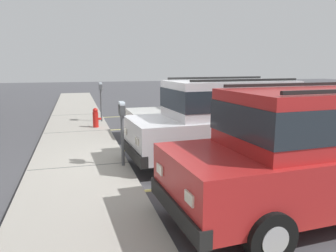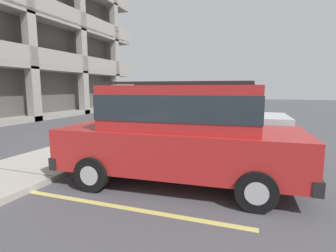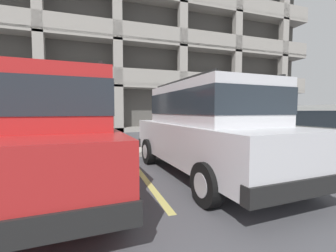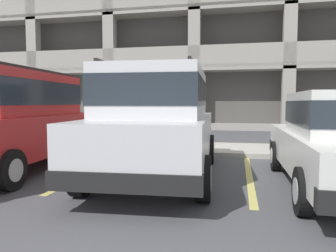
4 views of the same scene
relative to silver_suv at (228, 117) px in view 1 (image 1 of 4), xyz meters
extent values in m
cube|color=#4C4C51|center=(0.14, 2.20, -1.14)|extent=(80.00, 80.00, 0.10)
cube|color=#ADA89E|center=(0.14, 3.50, -1.03)|extent=(40.00, 2.20, 0.12)
cube|color=#606060|center=(0.14, 3.50, -0.97)|extent=(0.03, 2.16, 0.00)
cube|color=#606060|center=(4.14, 3.50, -0.97)|extent=(0.03, 2.16, 0.00)
cube|color=#606060|center=(8.14, 3.50, -0.97)|extent=(0.03, 2.16, 0.00)
cube|color=#DBD16B|center=(-1.38, 0.80, -1.08)|extent=(0.12, 4.80, 0.01)
cube|color=#DBD16B|center=(1.67, 0.80, -1.08)|extent=(0.12, 4.80, 0.01)
cube|color=#DBD16B|center=(4.71, 0.80, -1.08)|extent=(0.12, 4.80, 0.01)
cube|color=#DBD16B|center=(7.75, 0.80, -1.08)|extent=(0.12, 4.80, 0.01)
cube|color=silver|center=(0.00, 0.02, -0.36)|extent=(2.11, 4.80, 0.80)
cube|color=silver|center=(0.00, -0.03, 0.46)|extent=(1.79, 3.00, 0.84)
cube|color=#232B33|center=(0.00, -0.03, 0.48)|extent=(1.81, 3.03, 0.46)
cube|color=black|center=(-0.14, 2.33, -0.64)|extent=(1.88, 0.27, 0.24)
cube|color=black|center=(0.13, -2.28, -0.64)|extent=(1.88, 0.27, 0.24)
cube|color=silver|center=(0.43, 2.41, -0.28)|extent=(0.24, 0.04, 0.14)
cube|color=silver|center=(-0.71, 2.34, -0.28)|extent=(0.24, 0.04, 0.14)
cylinder|color=black|center=(0.81, 1.53, -0.76)|extent=(0.24, 0.67, 0.66)
cylinder|color=#B2B2B7|center=(0.81, 1.53, -0.76)|extent=(0.24, 0.38, 0.36)
cylinder|color=black|center=(-0.99, 1.42, -0.76)|extent=(0.24, 0.67, 0.66)
cylinder|color=#B2B2B7|center=(-0.99, 1.42, -0.76)|extent=(0.24, 0.38, 0.36)
cylinder|color=black|center=(0.98, -1.38, -0.76)|extent=(0.24, 0.67, 0.66)
cylinder|color=#B2B2B7|center=(0.98, -1.38, -0.76)|extent=(0.24, 0.38, 0.36)
cylinder|color=black|center=(-0.82, -1.49, -0.76)|extent=(0.24, 0.67, 0.66)
cylinder|color=#B2B2B7|center=(-0.82, -1.49, -0.76)|extent=(0.24, 0.38, 0.36)
cube|color=black|center=(0.69, 0.01, 0.92)|extent=(0.20, 2.62, 0.05)
cube|color=black|center=(-0.69, -0.07, 0.92)|extent=(0.20, 2.62, 0.05)
cube|color=red|center=(-3.02, -0.04, -0.36)|extent=(2.10, 4.79, 0.80)
cube|color=red|center=(-3.02, -0.09, 0.46)|extent=(1.78, 3.00, 0.84)
cube|color=#232B33|center=(-3.02, -0.09, 0.48)|extent=(1.80, 3.02, 0.46)
cube|color=black|center=(-3.15, 2.27, -0.64)|extent=(1.88, 0.26, 0.24)
cube|color=silver|center=(-2.58, 2.35, -0.28)|extent=(0.24, 0.04, 0.14)
cube|color=silver|center=(-3.72, 2.29, -0.28)|extent=(0.24, 0.04, 0.14)
cylinder|color=black|center=(-2.20, 1.47, -0.76)|extent=(0.24, 0.67, 0.66)
cylinder|color=#B2B2B7|center=(-2.20, 1.47, -0.76)|extent=(0.24, 0.37, 0.36)
cylinder|color=black|center=(-4.00, 1.37, -0.76)|extent=(0.24, 0.67, 0.66)
cylinder|color=#B2B2B7|center=(-4.00, 1.37, -0.76)|extent=(0.24, 0.37, 0.36)
cube|color=black|center=(-2.33, -0.05, 0.92)|extent=(0.20, 2.62, 0.05)
cube|color=silver|center=(3.05, -0.31, -0.49)|extent=(1.74, 4.41, 0.60)
cube|color=silver|center=(3.05, -0.61, 0.13)|extent=(1.51, 1.99, 0.64)
cube|color=#232B33|center=(3.05, -0.61, 0.15)|extent=(1.54, 2.02, 0.35)
cube|color=black|center=(3.03, 1.85, -0.67)|extent=(1.74, 0.17, 0.24)
cube|color=black|center=(3.07, -2.47, -0.67)|extent=(1.74, 0.17, 0.24)
cube|color=silver|center=(3.56, 1.91, -0.43)|extent=(0.24, 0.03, 0.14)
cube|color=silver|center=(2.50, 1.90, -0.43)|extent=(0.24, 0.03, 0.14)
cylinder|color=black|center=(3.87, 1.07, -0.79)|extent=(0.17, 0.60, 0.60)
cylinder|color=#B2B2B7|center=(3.87, 1.07, -0.79)|extent=(0.18, 0.33, 0.33)
cylinder|color=black|center=(2.20, 1.05, -0.79)|extent=(0.17, 0.60, 0.60)
cylinder|color=#B2B2B7|center=(2.20, 1.05, -0.79)|extent=(0.18, 0.33, 0.33)
cylinder|color=black|center=(3.89, -1.66, -0.79)|extent=(0.17, 0.60, 0.60)
cylinder|color=#B2B2B7|center=(3.89, -1.66, -0.79)|extent=(0.18, 0.33, 0.33)
cylinder|color=black|center=(2.23, -1.68, -0.79)|extent=(0.17, 0.60, 0.60)
cylinder|color=#B2B2B7|center=(2.23, -1.68, -0.79)|extent=(0.18, 0.33, 0.33)
cylinder|color=#595B60|center=(-0.04, 2.55, -0.43)|extent=(0.07, 0.07, 1.08)
cube|color=#595B60|center=(-0.04, 2.55, 0.15)|extent=(0.28, 0.06, 0.06)
cube|color=#424447|center=(-0.14, 2.55, 0.29)|extent=(0.15, 0.11, 0.22)
cylinder|color=#8C99A3|center=(-0.14, 2.55, 0.40)|extent=(0.15, 0.11, 0.15)
cube|color=#B7B293|center=(-0.14, 2.49, 0.25)|extent=(0.08, 0.01, 0.08)
cube|color=#424447|center=(0.06, 2.55, 0.29)|extent=(0.15, 0.11, 0.22)
cylinder|color=#8C99A3|center=(0.06, 2.55, 0.40)|extent=(0.15, 0.11, 0.15)
cube|color=#B7B293|center=(0.06, 2.49, 0.25)|extent=(0.08, 0.01, 0.08)
cylinder|color=#595B60|center=(6.05, 2.54, -0.37)|extent=(0.07, 0.07, 1.19)
cube|color=#595B60|center=(6.05, 2.54, 0.25)|extent=(0.28, 0.06, 0.06)
cube|color=#515459|center=(5.95, 2.54, 0.39)|extent=(0.15, 0.11, 0.22)
cylinder|color=#9EA8B2|center=(5.95, 2.54, 0.50)|extent=(0.15, 0.11, 0.15)
cube|color=#B7B293|center=(5.95, 2.48, 0.35)|extent=(0.08, 0.01, 0.08)
cube|color=#515459|center=(6.15, 2.54, 0.39)|extent=(0.15, 0.11, 0.22)
cylinder|color=#9EA8B2|center=(6.15, 2.54, 0.50)|extent=(0.15, 0.11, 0.15)
cube|color=#B7B293|center=(6.15, 2.48, 0.35)|extent=(0.08, 0.01, 0.08)
cylinder|color=red|center=(4.79, 2.85, -0.69)|extent=(0.20, 0.20, 0.55)
sphere|color=red|center=(4.79, 2.85, -0.36)|extent=(0.18, 0.18, 0.18)
cylinder|color=red|center=(4.79, 2.70, -0.67)|extent=(0.08, 0.10, 0.08)
cylinder|color=red|center=(4.94, 2.85, -0.67)|extent=(0.10, 0.07, 0.07)
camera|label=1|loc=(-7.10, 3.50, 1.25)|focal=35.00mm
camera|label=2|loc=(-7.96, -1.54, 0.83)|focal=28.00mm
camera|label=3|loc=(-2.36, -4.36, 0.31)|focal=24.00mm
camera|label=4|loc=(1.44, -5.87, 0.29)|focal=35.00mm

